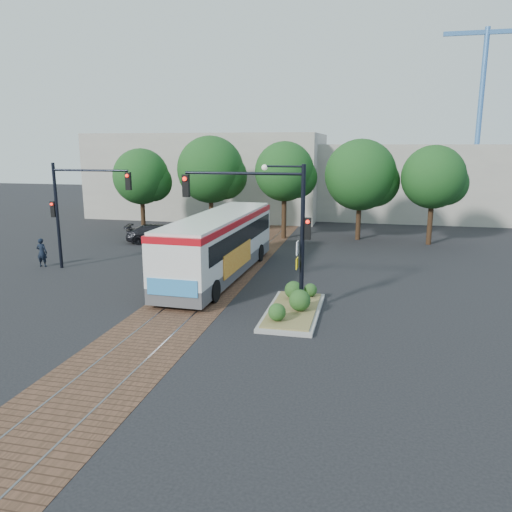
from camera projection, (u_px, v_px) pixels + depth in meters
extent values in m
plane|color=black|center=(194.00, 299.00, 23.05)|extent=(120.00, 120.00, 0.00)
cube|color=brown|center=(219.00, 277.00, 26.86)|extent=(3.60, 40.00, 0.01)
cube|color=slate|center=(206.00, 276.00, 27.02)|extent=(0.06, 40.00, 0.01)
cube|color=slate|center=(232.00, 278.00, 26.69)|extent=(0.06, 40.00, 0.01)
cylinder|color=#382314|center=(143.00, 215.00, 40.13)|extent=(0.36, 0.36, 2.86)
sphere|color=#143F18|center=(141.00, 177.00, 39.45)|extent=(4.40, 4.40, 4.40)
cylinder|color=#382314|center=(211.00, 214.00, 39.67)|extent=(0.36, 0.36, 3.12)
sphere|color=#143F18|center=(210.00, 170.00, 38.90)|extent=(5.20, 5.20, 5.20)
cylinder|color=#382314|center=(284.00, 216.00, 37.58)|extent=(0.36, 0.36, 3.39)
sphere|color=#143F18|center=(284.00, 171.00, 36.86)|extent=(4.40, 4.40, 4.40)
cylinder|color=#382314|center=(358.00, 221.00, 37.22)|extent=(0.36, 0.36, 2.86)
sphere|color=#143F18|center=(360.00, 175.00, 36.48)|extent=(5.20, 5.20, 5.20)
cylinder|color=#382314|center=(430.00, 223.00, 35.35)|extent=(0.36, 0.36, 3.12)
sphere|color=#143F18|center=(433.00, 177.00, 34.65)|extent=(4.40, 4.40, 4.40)
cube|color=#ADA899|center=(212.00, 175.00, 50.55)|extent=(22.00, 12.00, 8.00)
cube|color=#ADA899|center=(415.00, 181.00, 48.25)|extent=(18.00, 10.00, 7.00)
cylinder|color=#3F72B2|center=(479.00, 124.00, 49.56)|extent=(0.50, 0.50, 18.00)
cube|color=#3F72B2|center=(487.00, 32.00, 47.71)|extent=(8.00, 0.40, 0.40)
cube|color=#49494C|center=(220.00, 266.00, 26.99)|extent=(2.98, 12.54, 0.73)
cube|color=white|center=(219.00, 241.00, 26.69)|extent=(3.00, 12.54, 1.97)
cube|color=black|center=(221.00, 234.00, 26.92)|extent=(3.03, 11.30, 0.93)
cube|color=#B00D16|center=(219.00, 220.00, 26.44)|extent=(3.04, 12.54, 0.31)
cube|color=white|center=(219.00, 216.00, 26.40)|extent=(2.91, 12.12, 0.15)
cube|color=black|center=(173.00, 258.00, 20.86)|extent=(1.66, 0.18, 0.93)
cube|color=#3082C2|center=(172.00, 288.00, 20.97)|extent=(2.29, 0.13, 0.73)
cube|color=orange|center=(238.00, 258.00, 25.52)|extent=(0.21, 4.67, 1.14)
cylinder|color=black|center=(164.00, 287.00, 23.07)|extent=(0.40, 1.05, 1.04)
cylinder|color=black|center=(213.00, 291.00, 22.49)|extent=(0.40, 1.05, 1.04)
cylinder|color=black|center=(222.00, 251.00, 31.02)|extent=(0.40, 1.05, 1.04)
cylinder|color=black|center=(259.00, 253.00, 30.43)|extent=(0.40, 1.05, 1.04)
cube|color=gray|center=(293.00, 312.00, 21.05)|extent=(2.20, 5.20, 0.15)
cube|color=olive|center=(293.00, 309.00, 21.02)|extent=(1.90, 4.80, 0.08)
sphere|color=#1E4719|center=(277.00, 312.00, 19.50)|extent=(0.70, 0.70, 0.70)
sphere|color=#1E4719|center=(300.00, 300.00, 20.66)|extent=(0.90, 0.90, 0.90)
sphere|color=#1E4719|center=(294.00, 290.00, 22.30)|extent=(0.80, 0.80, 0.80)
sphere|color=#1E4719|center=(310.00, 290.00, 22.65)|extent=(0.60, 0.60, 0.60)
cylinder|color=black|center=(302.00, 238.00, 20.49)|extent=(0.18, 0.18, 6.00)
cylinder|color=black|center=(243.00, 173.00, 20.46)|extent=(5.00, 0.12, 0.12)
cube|color=black|center=(186.00, 186.00, 21.12)|extent=(0.28, 0.22, 0.95)
sphere|color=#FF190C|center=(185.00, 179.00, 20.92)|extent=(0.18, 0.18, 0.18)
cube|color=black|center=(308.00, 229.00, 20.35)|extent=(0.26, 0.20, 0.90)
sphere|color=#FF190C|center=(308.00, 222.00, 20.16)|extent=(0.16, 0.16, 0.16)
cube|color=white|center=(297.00, 248.00, 20.50)|extent=(0.04, 0.45, 0.55)
cube|color=yellow|center=(297.00, 263.00, 20.64)|extent=(0.04, 0.45, 0.45)
cylinder|color=black|center=(284.00, 166.00, 20.03)|extent=(1.60, 0.08, 0.08)
sphere|color=silver|center=(264.00, 167.00, 20.21)|extent=(0.24, 0.24, 0.24)
cylinder|color=black|center=(57.00, 216.00, 28.25)|extent=(0.18, 0.18, 6.00)
cylinder|color=black|center=(90.00, 170.00, 27.20)|extent=(4.50, 0.12, 0.12)
cube|color=black|center=(128.00, 181.00, 26.84)|extent=(0.28, 0.22, 0.95)
sphere|color=#FF190C|center=(127.00, 176.00, 26.64)|extent=(0.18, 0.18, 0.18)
cube|color=black|center=(53.00, 209.00, 28.21)|extent=(0.26, 0.20, 0.90)
sphere|color=#FF190C|center=(51.00, 204.00, 28.02)|extent=(0.16, 0.16, 0.16)
imported|color=black|center=(42.00, 252.00, 29.00)|extent=(0.65, 0.46, 1.69)
imported|color=black|center=(159.00, 234.00, 36.08)|extent=(4.97, 2.86, 1.36)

